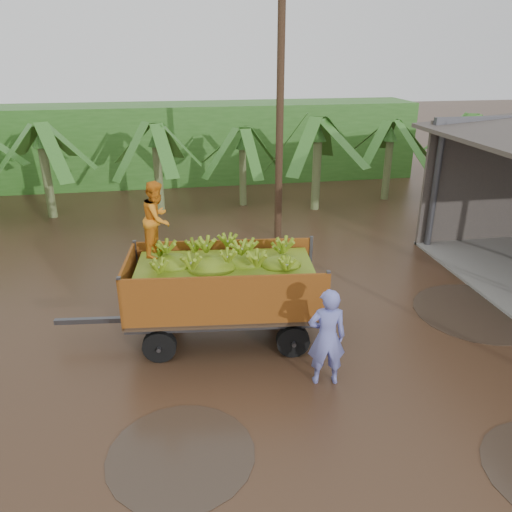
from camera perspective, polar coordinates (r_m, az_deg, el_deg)
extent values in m
plane|color=black|center=(10.64, 7.57, -11.96)|extent=(100.00, 100.00, 0.00)
cube|color=#2D661E|center=(24.68, -8.05, 12.68)|extent=(22.00, 3.00, 3.60)
cube|color=#47474C|center=(11.56, -18.11, -7.02)|extent=(1.66, 0.28, 0.11)
imported|color=orange|center=(10.58, -11.21, 4.20)|extent=(0.84, 0.94, 1.60)
imported|color=#6F76CB|center=(9.58, 8.09, -9.16)|extent=(0.78, 0.56, 2.00)
cylinder|color=#47301E|center=(16.18, 2.75, 15.98)|extent=(0.24, 0.24, 8.25)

